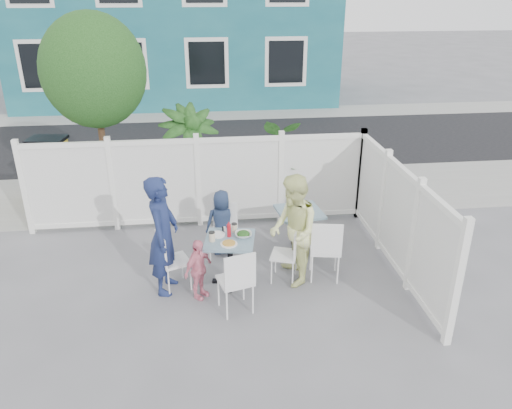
{
  "coord_description": "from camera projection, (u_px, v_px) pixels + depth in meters",
  "views": [
    {
      "loc": [
        0.17,
        -5.73,
        3.98
      ],
      "look_at": [
        0.93,
        0.83,
        1.04
      ],
      "focal_mm": 35.0,
      "sensor_mm": 36.0,
      "label": 1
    }
  ],
  "objects": [
    {
      "name": "salad_bowl",
      "position": [
        243.0,
        235.0,
        7.0
      ],
      "size": [
        0.24,
        0.24,
        0.06
      ],
      "primitive_type": "imported",
      "color": "white",
      "rests_on": "main_table"
    },
    {
      "name": "coffee_cup_a",
      "position": [
        212.0,
        237.0,
        6.86
      ],
      "size": [
        0.09,
        0.09,
        0.13
      ],
      "primitive_type": "cylinder",
      "color": "beige",
      "rests_on": "main_table"
    },
    {
      "name": "street",
      "position": [
        194.0,
        142.0,
        13.6
      ],
      "size": [
        24.0,
        5.0,
        0.01
      ],
      "primitive_type": "cube",
      "color": "black",
      "rests_on": "ground"
    },
    {
      "name": "building",
      "position": [
        176.0,
        12.0,
        18.23
      ],
      "size": [
        11.0,
        6.0,
        6.0
      ],
      "color": "#165867",
      "rests_on": "ground"
    },
    {
      "name": "chair_spare",
      "position": [
        326.0,
        246.0,
        7.09
      ],
      "size": [
        0.5,
        0.49,
        0.96
      ],
      "rotation": [
        0.0,
        0.0,
        -0.17
      ],
      "color": "white",
      "rests_on": "ground"
    },
    {
      "name": "chair_left",
      "position": [
        169.0,
        257.0,
        6.9
      ],
      "size": [
        0.5,
        0.51,
        0.88
      ],
      "rotation": [
        0.0,
        0.0,
        -1.2
      ],
      "color": "white",
      "rests_on": "ground"
    },
    {
      "name": "pepper_shaker",
      "position": [
        223.0,
        229.0,
        7.14
      ],
      "size": [
        0.03,
        0.03,
        0.07
      ],
      "primitive_type": "cylinder",
      "color": "black",
      "rests_on": "main_table"
    },
    {
      "name": "tree",
      "position": [
        94.0,
        71.0,
        8.57
      ],
      "size": [
        1.8,
        1.62,
        3.59
      ],
      "color": "#382316",
      "rests_on": "ground"
    },
    {
      "name": "plate_side",
      "position": [
        217.0,
        235.0,
        7.04
      ],
      "size": [
        0.23,
        0.23,
        0.02
      ],
      "primitive_type": "cylinder",
      "color": "white",
      "rests_on": "main_table"
    },
    {
      "name": "salt_shaker",
      "position": [
        225.0,
        229.0,
        7.14
      ],
      "size": [
        0.03,
        0.03,
        0.07
      ],
      "primitive_type": "cylinder",
      "color": "white",
      "rests_on": "main_table"
    },
    {
      "name": "potted_shrub_b",
      "position": [
        285.0,
        170.0,
        9.39
      ],
      "size": [
        1.75,
        1.67,
        1.53
      ],
      "primitive_type": "imported",
      "rotation": [
        0.0,
        0.0,
        2.69
      ],
      "color": "#163A11",
      "rests_on": "ground"
    },
    {
      "name": "toddler",
      "position": [
        198.0,
        269.0,
        6.73
      ],
      "size": [
        0.5,
        0.53,
        0.88
      ],
      "primitive_type": "imported",
      "rotation": [
        0.0,
        0.0,
        0.85
      ],
      "color": "pink",
      "rests_on": "ground"
    },
    {
      "name": "ketchup_bottle",
      "position": [
        229.0,
        230.0,
        6.98
      ],
      "size": [
        0.06,
        0.06,
        0.19
      ],
      "primitive_type": "cylinder",
      "color": "#AF111D",
      "rests_on": "main_table"
    },
    {
      "name": "boy",
      "position": [
        222.0,
        223.0,
        7.84
      ],
      "size": [
        0.54,
        0.37,
        1.06
      ],
      "primitive_type": "imported",
      "rotation": [
        0.0,
        0.0,
        3.21
      ],
      "color": "#1F2D4B",
      "rests_on": "ground"
    },
    {
      "name": "fence_back",
      "position": [
        198.0,
        184.0,
        8.67
      ],
      "size": [
        5.86,
        0.08,
        1.6
      ],
      "color": "white",
      "rests_on": "ground"
    },
    {
      "name": "plate_main",
      "position": [
        229.0,
        244.0,
        6.79
      ],
      "size": [
        0.24,
        0.24,
        0.01
      ],
      "primitive_type": "cylinder",
      "color": "white",
      "rests_on": "main_table"
    },
    {
      "name": "fence_right",
      "position": [
        397.0,
        220.0,
        7.34
      ],
      "size": [
        0.08,
        3.66,
        1.6
      ],
      "rotation": [
        0.0,
        0.0,
        1.57
      ],
      "color": "white",
      "rests_on": "ground"
    },
    {
      "name": "near_sidewalk",
      "position": [
        195.0,
        194.0,
        10.24
      ],
      "size": [
        24.0,
        2.6,
        0.01
      ],
      "primitive_type": "cube",
      "color": "gray",
      "rests_on": "ground"
    },
    {
      "name": "potted_shrub_a",
      "position": [
        189.0,
        160.0,
        9.2
      ],
      "size": [
        1.44,
        1.44,
        1.98
      ],
      "primitive_type": "imported",
      "rotation": [
        0.0,
        0.0,
        0.38
      ],
      "color": "#163A11",
      "rests_on": "ground"
    },
    {
      "name": "ground",
      "position": [
        195.0,
        302.0,
        6.8
      ],
      "size": [
        80.0,
        80.0,
        0.0
      ],
      "primitive_type": "plane",
      "color": "slate"
    },
    {
      "name": "far_sidewalk",
      "position": [
        194.0,
        115.0,
        16.42
      ],
      "size": [
        24.0,
        1.6,
        0.01
      ],
      "primitive_type": "cube",
      "color": "gray",
      "rests_on": "ground"
    },
    {
      "name": "utility_cabinet",
      "position": [
        52.0,
        170.0,
        9.89
      ],
      "size": [
        0.7,
        0.54,
        1.18
      ],
      "primitive_type": "cube",
      "rotation": [
        0.0,
        0.0,
        -0.15
      ],
      "color": "gold",
      "rests_on": "ground"
    },
    {
      "name": "man",
      "position": [
        163.0,
        235.0,
        6.75
      ],
      "size": [
        0.52,
        0.69,
        1.7
      ],
      "primitive_type": "imported",
      "rotation": [
        0.0,
        0.0,
        1.38
      ],
      "color": "navy",
      "rests_on": "ground"
    },
    {
      "name": "chair_right",
      "position": [
        289.0,
        251.0,
        7.11
      ],
      "size": [
        0.47,
        0.48,
        0.83
      ],
      "rotation": [
        0.0,
        0.0,
        1.24
      ],
      "color": "white",
      "rests_on": "ground"
    },
    {
      "name": "coffee_cup_b",
      "position": [
        234.0,
        228.0,
        7.12
      ],
      "size": [
        0.08,
        0.08,
        0.12
      ],
      "primitive_type": "cylinder",
      "color": "beige",
      "rests_on": "main_table"
    },
    {
      "name": "woman",
      "position": [
        293.0,
        231.0,
        6.97
      ],
      "size": [
        0.64,
        0.81,
        1.62
      ],
      "primitive_type": "imported",
      "rotation": [
        0.0,
        0.0,
        -1.53
      ],
      "color": "#E7F359",
      "rests_on": "ground"
    },
    {
      "name": "chair_back",
      "position": [
        224.0,
        226.0,
        7.77
      ],
      "size": [
        0.49,
        0.48,
        0.87
      ],
      "rotation": [
        0.0,
        0.0,
        2.84
      ],
      "color": "white",
      "rests_on": "ground"
    },
    {
      "name": "spare_table",
      "position": [
        299.0,
        220.0,
        7.88
      ],
      "size": [
        0.76,
        0.76,
        0.71
      ],
      "rotation": [
        0.0,
        0.0,
        0.13
      ],
      "color": "#47667E",
      "rests_on": "ground"
    },
    {
      "name": "main_table",
      "position": [
        230.0,
        249.0,
        7.01
      ],
      "size": [
        0.78,
        0.78,
        0.72
      ],
      "rotation": [
        0.0,
        0.0,
        -0.17
      ],
      "color": "#47667E",
      "rests_on": "ground"
    },
    {
      "name": "chair_near",
      "position": [
        237.0,
        278.0,
        6.36
      ],
      "size": [
        0.51,
        0.5,
        0.92
      ],
      "rotation": [
        0.0,
        0.0,
        0.28
      ],
      "color": "white",
      "rests_on": "ground"
    }
  ]
}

